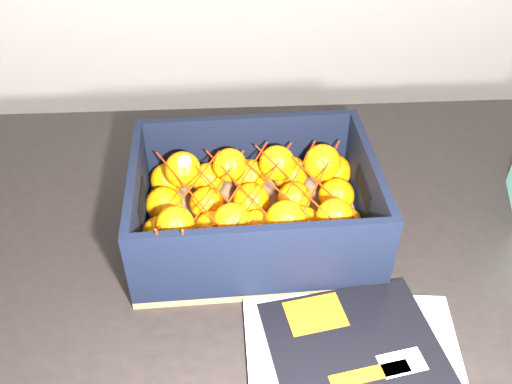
{
  "coord_description": "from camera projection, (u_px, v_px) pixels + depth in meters",
  "views": [
    {
      "loc": [
        -0.22,
        -0.27,
        1.37
      ],
      "look_at": [
        -0.16,
        0.32,
        0.86
      ],
      "focal_mm": 39.27,
      "sensor_mm": 36.0,
      "label": 1
    }
  ],
  "objects": [
    {
      "name": "clementine_heap",
      "position": [
        255.0,
        206.0,
        0.84
      ],
      "size": [
        0.34,
        0.24,
        0.1
      ],
      "color": "orange",
      "rests_on": "produce_crate"
    },
    {
      "name": "table",
      "position": [
        313.0,
        287.0,
        0.92
      ],
      "size": [
        1.23,
        0.84,
        0.75
      ],
      "color": "black",
      "rests_on": "ground"
    },
    {
      "name": "produce_crate",
      "position": [
        254.0,
        212.0,
        0.84
      ],
      "size": [
        0.35,
        0.26,
        0.13
      ],
      "color": "brown",
      "rests_on": "table"
    },
    {
      "name": "mesh_net",
      "position": [
        248.0,
        190.0,
        0.8
      ],
      "size": [
        0.29,
        0.23,
        0.09
      ],
      "color": "#BD2107",
      "rests_on": "clementine_heap"
    }
  ]
}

